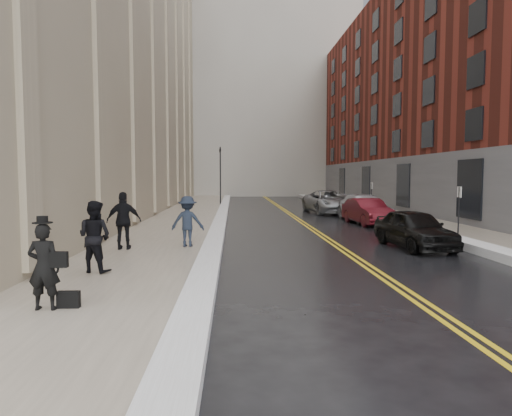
{
  "coord_description": "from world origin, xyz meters",
  "views": [
    {
      "loc": [
        -1.46,
        -10.43,
        2.67
      ],
      "look_at": [
        -0.71,
        4.65,
        1.6
      ],
      "focal_mm": 32.0,
      "sensor_mm": 36.0,
      "label": 1
    }
  ],
  "objects": [
    {
      "name": "ground",
      "position": [
        0.0,
        0.0,
        0.0
      ],
      "size": [
        160.0,
        160.0,
        0.0
      ],
      "primitive_type": "plane",
      "color": "black",
      "rests_on": "ground"
    },
    {
      "name": "sidewalk_left",
      "position": [
        -4.5,
        16.0,
        0.07
      ],
      "size": [
        4.0,
        64.0,
        0.15
      ],
      "primitive_type": "cube",
      "color": "gray",
      "rests_on": "ground"
    },
    {
      "name": "sidewalk_right",
      "position": [
        9.0,
        16.0,
        0.07
      ],
      "size": [
        3.0,
        64.0,
        0.15
      ],
      "primitive_type": "cube",
      "color": "gray",
      "rests_on": "ground"
    },
    {
      "name": "lane_stripe_a",
      "position": [
        2.38,
        16.0,
        0.0
      ],
      "size": [
        0.12,
        64.0,
        0.01
      ],
      "primitive_type": "cube",
      "color": "gold",
      "rests_on": "ground"
    },
    {
      "name": "lane_stripe_b",
      "position": [
        2.62,
        16.0,
        0.0
      ],
      "size": [
        0.12,
        64.0,
        0.01
      ],
      "primitive_type": "cube",
      "color": "gold",
      "rests_on": "ground"
    },
    {
      "name": "snow_ridge_left",
      "position": [
        -2.2,
        16.0,
        0.13
      ],
      "size": [
        0.7,
        60.8,
        0.26
      ],
      "primitive_type": "cube",
      "color": "white",
      "rests_on": "ground"
    },
    {
      "name": "snow_ridge_right",
      "position": [
        7.15,
        16.0,
        0.15
      ],
      "size": [
        0.85,
        60.8,
        0.3
      ],
      "primitive_type": "cube",
      "color": "white",
      "rests_on": "ground"
    },
    {
      "name": "building_right",
      "position": [
        17.5,
        23.0,
        9.0
      ],
      "size": [
        14.0,
        50.0,
        18.0
      ],
      "primitive_type": "cube",
      "color": "maroon",
      "rests_on": "ground"
    },
    {
      "name": "tower_far_center",
      "position": [
        1.0,
        56.0,
        26.0
      ],
      "size": [
        28.0,
        16.0,
        52.0
      ],
      "primitive_type": "cube",
      "color": "gray",
      "rests_on": "ground"
    },
    {
      "name": "tower_far_right",
      "position": [
        14.0,
        66.0,
        22.0
      ],
      "size": [
        22.0,
        18.0,
        44.0
      ],
      "primitive_type": "cube",
      "color": "slate",
      "rests_on": "ground"
    },
    {
      "name": "tower_far_left",
      "position": [
        -12.0,
        72.0,
        30.0
      ],
      "size": [
        22.0,
        18.0,
        60.0
      ],
      "primitive_type": "cube",
      "color": "slate",
      "rests_on": "ground"
    },
    {
      "name": "traffic_signal",
      "position": [
        -2.6,
        30.0,
        3.08
      ],
      "size": [
        0.18,
        0.15,
        5.2
      ],
      "color": "black",
      "rests_on": "ground"
    },
    {
      "name": "parking_sign_near",
      "position": [
        7.9,
        8.0,
        1.36
      ],
      "size": [
        0.06,
        0.35,
        2.23
      ],
      "color": "black",
      "rests_on": "ground"
    },
    {
      "name": "parking_sign_far",
      "position": [
        7.9,
        20.0,
        1.36
      ],
      "size": [
        0.06,
        0.35,
        2.23
      ],
      "color": "black",
      "rests_on": "ground"
    },
    {
      "name": "car_black",
      "position": [
        5.2,
        5.94,
        0.72
      ],
      "size": [
        2.07,
        4.37,
        1.44
      ],
      "primitive_type": "imported",
      "rotation": [
        0.0,
        0.0,
        0.09
      ],
      "color": "black",
      "rests_on": "ground"
    },
    {
      "name": "car_maroon",
      "position": [
        5.89,
        14.14,
        0.72
      ],
      "size": [
        1.94,
        4.47,
        1.43
      ],
      "primitive_type": "imported",
      "rotation": [
        0.0,
        0.0,
        0.1
      ],
      "color": "#460C13",
      "rests_on": "ground"
    },
    {
      "name": "car_silver_near",
      "position": [
        6.33,
        16.18,
        0.78
      ],
      "size": [
        2.56,
        5.51,
        1.56
      ],
      "primitive_type": "imported",
      "rotation": [
        0.0,
        0.0,
        0.07
      ],
      "color": "#B6B8BE",
      "rests_on": "ground"
    },
    {
      "name": "car_silver_far",
      "position": [
        5.38,
        21.71,
        0.82
      ],
      "size": [
        3.29,
        6.15,
        1.64
      ],
      "primitive_type": "imported",
      "rotation": [
        0.0,
        0.0,
        0.1
      ],
      "color": "gray",
      "rests_on": "ground"
    },
    {
      "name": "pedestrian_main",
      "position": [
        -5.01,
        -1.81,
        0.97
      ],
      "size": [
        0.6,
        0.4,
        1.64
      ],
      "primitive_type": "imported",
      "rotation": [
        0.0,
        0.0,
        3.13
      ],
      "color": "black",
      "rests_on": "sidewalk_left"
    },
    {
      "name": "pedestrian_a",
      "position": [
        -5.08,
        1.57,
        1.09
      ],
      "size": [
        1.1,
        0.98,
        1.87
      ],
      "primitive_type": "imported",
      "rotation": [
        0.0,
        0.0,
        2.8
      ],
      "color": "black",
      "rests_on": "sidewalk_left"
    },
    {
      "name": "pedestrian_b",
      "position": [
        -3.09,
        5.81,
        1.05
      ],
      "size": [
        1.21,
        0.76,
        1.8
      ],
      "primitive_type": "imported",
      "rotation": [
        0.0,
        0.0,
        3.06
      ],
      "color": "#19202E",
      "rests_on": "sidewalk_left"
    },
    {
      "name": "pedestrian_c",
      "position": [
        -5.2,
        5.29,
        1.14
      ],
      "size": [
        1.19,
        0.56,
        1.97
      ],
      "primitive_type": "imported",
      "rotation": [
        0.0,
        0.0,
        3.21
      ],
      "color": "black",
      "rests_on": "sidewalk_left"
    }
  ]
}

